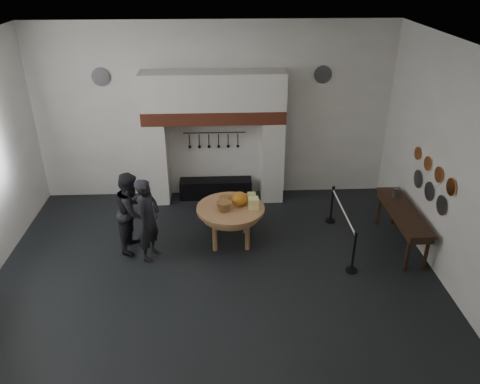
{
  "coord_description": "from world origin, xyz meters",
  "views": [
    {
      "loc": [
        0.12,
        -7.45,
        5.89
      ],
      "look_at": [
        0.53,
        1.34,
        1.35
      ],
      "focal_mm": 35.0,
      "sensor_mm": 36.0,
      "label": 1
    }
  ],
  "objects_px": {
    "work_table": "(231,209)",
    "side_table": "(404,211)",
    "iron_range": "(216,188)",
    "barrier_post_far": "(332,205)",
    "barrier_post_near": "(354,253)",
    "visitor_near": "(148,220)",
    "visitor_far": "(132,211)"
  },
  "relations": [
    {
      "from": "iron_range",
      "to": "barrier_post_far",
      "type": "distance_m",
      "value": 3.15
    },
    {
      "from": "iron_range",
      "to": "visitor_far",
      "type": "relative_size",
      "value": 1.05
    },
    {
      "from": "visitor_near",
      "to": "barrier_post_near",
      "type": "relative_size",
      "value": 2.05
    },
    {
      "from": "visitor_near",
      "to": "barrier_post_near",
      "type": "xyz_separation_m",
      "value": [
        4.19,
        -0.71,
        -0.47
      ]
    },
    {
      "from": "work_table",
      "to": "side_table",
      "type": "height_order",
      "value": "side_table"
    },
    {
      "from": "side_table",
      "to": "barrier_post_near",
      "type": "bearing_deg",
      "value": -145.24
    },
    {
      "from": "work_table",
      "to": "barrier_post_far",
      "type": "relative_size",
      "value": 1.68
    },
    {
      "from": "visitor_near",
      "to": "barrier_post_far",
      "type": "height_order",
      "value": "visitor_near"
    },
    {
      "from": "side_table",
      "to": "barrier_post_far",
      "type": "xyz_separation_m",
      "value": [
        -1.3,
        1.1,
        -0.42
      ]
    },
    {
      "from": "side_table",
      "to": "barrier_post_near",
      "type": "distance_m",
      "value": 1.64
    },
    {
      "from": "iron_range",
      "to": "barrier_post_near",
      "type": "relative_size",
      "value": 2.11
    },
    {
      "from": "iron_range",
      "to": "barrier_post_near",
      "type": "xyz_separation_m",
      "value": [
        2.8,
        -3.43,
        0.2
      ]
    },
    {
      "from": "iron_range",
      "to": "visitor_far",
      "type": "height_order",
      "value": "visitor_far"
    },
    {
      "from": "visitor_far",
      "to": "barrier_post_near",
      "type": "bearing_deg",
      "value": -94.73
    },
    {
      "from": "barrier_post_near",
      "to": "side_table",
      "type": "bearing_deg",
      "value": 34.76
    },
    {
      "from": "visitor_near",
      "to": "side_table",
      "type": "distance_m",
      "value": 5.5
    },
    {
      "from": "side_table",
      "to": "barrier_post_near",
      "type": "height_order",
      "value": "same"
    },
    {
      "from": "iron_range",
      "to": "barrier_post_near",
      "type": "distance_m",
      "value": 4.43
    },
    {
      "from": "visitor_far",
      "to": "side_table",
      "type": "xyz_separation_m",
      "value": [
        5.89,
        -0.21,
        -0.03
      ]
    },
    {
      "from": "visitor_far",
      "to": "side_table",
      "type": "bearing_deg",
      "value": -83.12
    },
    {
      "from": "iron_range",
      "to": "side_table",
      "type": "height_order",
      "value": "side_table"
    },
    {
      "from": "work_table",
      "to": "visitor_far",
      "type": "xyz_separation_m",
      "value": [
        -2.13,
        -0.14,
        0.06
      ]
    },
    {
      "from": "barrier_post_near",
      "to": "barrier_post_far",
      "type": "xyz_separation_m",
      "value": [
        0.0,
        2.0,
        0.0
      ]
    },
    {
      "from": "visitor_near",
      "to": "side_table",
      "type": "xyz_separation_m",
      "value": [
        5.49,
        0.19,
        -0.05
      ]
    },
    {
      "from": "iron_range",
      "to": "work_table",
      "type": "height_order",
      "value": "work_table"
    },
    {
      "from": "work_table",
      "to": "barrier_post_far",
      "type": "xyz_separation_m",
      "value": [
        2.46,
        0.75,
        -0.39
      ]
    },
    {
      "from": "visitor_far",
      "to": "barrier_post_far",
      "type": "xyz_separation_m",
      "value": [
        4.59,
        0.89,
        -0.45
      ]
    },
    {
      "from": "work_table",
      "to": "side_table",
      "type": "distance_m",
      "value": 3.78
    },
    {
      "from": "visitor_near",
      "to": "side_table",
      "type": "height_order",
      "value": "visitor_near"
    },
    {
      "from": "visitor_near",
      "to": "barrier_post_far",
      "type": "xyz_separation_m",
      "value": [
        4.19,
        1.29,
        -0.47
      ]
    },
    {
      "from": "barrier_post_near",
      "to": "barrier_post_far",
      "type": "bearing_deg",
      "value": 90.0
    },
    {
      "from": "visitor_far",
      "to": "iron_range",
      "type": "bearing_deg",
      "value": -28.87
    }
  ]
}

